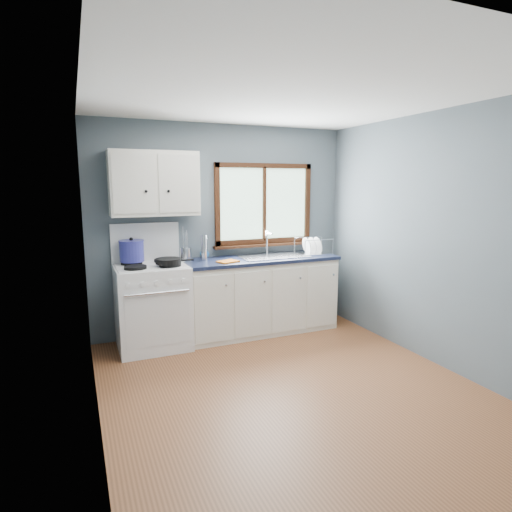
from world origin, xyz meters
name	(u,v)px	position (x,y,z in m)	size (l,w,h in m)	color
floor	(290,388)	(0.00, 0.00, -0.01)	(3.20, 3.60, 0.02)	brown
ceiling	(295,93)	(0.00, 0.00, 2.51)	(3.20, 3.60, 0.02)	white
wall_back	(223,229)	(0.00, 1.81, 1.25)	(3.20, 0.02, 2.50)	slate
wall_front	(477,304)	(0.00, -1.81, 1.25)	(3.20, 0.02, 2.50)	slate
wall_left	(89,263)	(-1.61, 0.00, 1.25)	(0.02, 3.60, 2.50)	slate
wall_right	(436,240)	(1.61, 0.00, 1.25)	(0.02, 3.60, 2.50)	slate
gas_range	(152,304)	(-0.95, 1.47, 0.49)	(0.76, 0.69, 1.36)	white
base_cabinets	(260,298)	(0.36, 1.49, 0.41)	(1.85, 0.60, 0.88)	silver
countertop	(260,259)	(0.36, 1.49, 0.90)	(1.89, 0.64, 0.04)	black
sink	(273,261)	(0.54, 1.49, 0.86)	(0.84, 0.46, 0.44)	silver
window	(264,210)	(0.54, 1.77, 1.48)	(1.36, 0.10, 1.03)	#9EC6A8
upper_cabinets	(154,184)	(-0.85, 1.63, 1.80)	(0.95, 0.35, 0.70)	silver
skillet	(169,261)	(-0.78, 1.32, 0.99)	(0.42, 0.30, 0.05)	black
stockpot	(132,251)	(-1.13, 1.60, 1.08)	(0.33, 0.33, 0.27)	navy
utensil_crock	(186,254)	(-0.53, 1.60, 1.00)	(0.14, 0.14, 0.40)	silver
thermos	(204,248)	(-0.32, 1.56, 1.07)	(0.07, 0.07, 0.30)	silver
soap_bottle	(206,249)	(-0.25, 1.71, 1.03)	(0.09, 0.09, 0.23)	#1F63A9
dish_towel	(228,262)	(-0.11, 1.34, 0.93)	(0.23, 0.16, 0.02)	orange
dish_rack	(313,249)	(1.08, 1.48, 0.98)	(0.42, 0.33, 0.21)	silver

